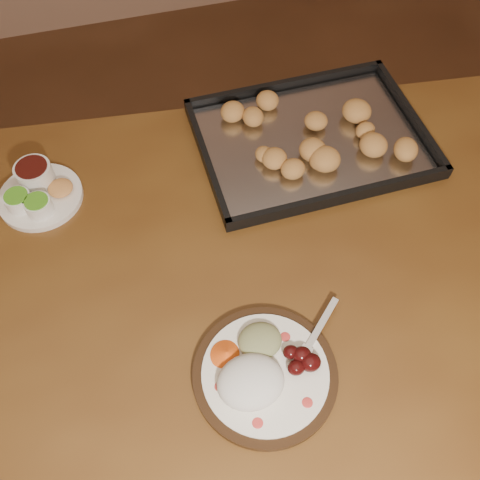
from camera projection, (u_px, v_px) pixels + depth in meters
name	position (u px, v px, depth m)	size (l,w,h in m)	color
ground	(202.00, 421.00, 1.58)	(4.00, 4.00, 0.00)	brown
dining_table	(208.00, 302.00, 1.06)	(1.59, 1.06, 0.75)	brown
dinner_plate	(261.00, 372.00, 0.87)	(0.28, 0.24, 0.06)	black
condiment_saucer	(37.00, 191.00, 1.07)	(0.17, 0.17, 0.06)	white
baking_tray	(311.00, 137.00, 1.15)	(0.49, 0.36, 0.05)	black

